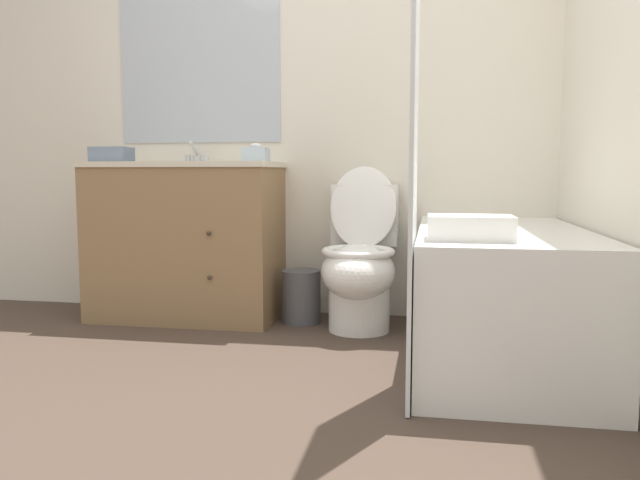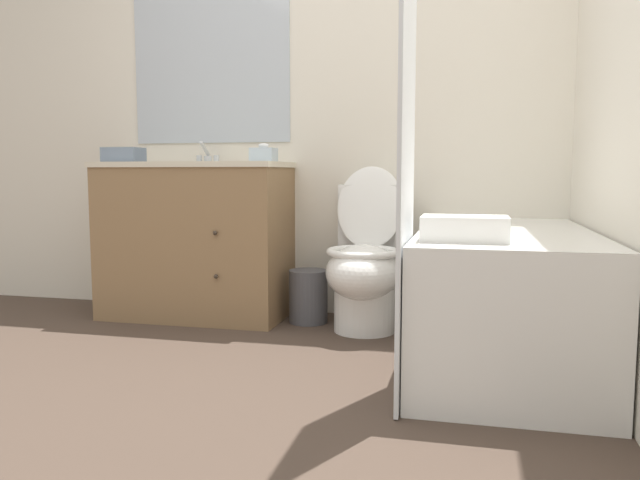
% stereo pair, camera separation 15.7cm
% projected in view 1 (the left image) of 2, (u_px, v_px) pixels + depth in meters
% --- Properties ---
extents(ground_plane, '(14.00, 14.00, 0.00)m').
position_uv_depth(ground_plane, '(244.00, 419.00, 2.10)').
color(ground_plane, '#47382D').
extents(wall_back, '(8.00, 0.06, 2.50)m').
position_uv_depth(wall_back, '(326.00, 98.00, 3.58)').
color(wall_back, silver).
rests_on(wall_back, ground_plane).
extents(wall_right, '(0.05, 2.62, 2.50)m').
position_uv_depth(wall_right, '(610.00, 67.00, 2.52)').
color(wall_right, silver).
rests_on(wall_right, ground_plane).
extents(vanity_cabinet, '(1.05, 0.55, 0.88)m').
position_uv_depth(vanity_cabinet, '(186.00, 239.00, 3.52)').
color(vanity_cabinet, olive).
rests_on(vanity_cabinet, ground_plane).
extents(sink_faucet, '(0.14, 0.12, 0.12)m').
position_uv_depth(sink_faucet, '(196.00, 157.00, 3.64)').
color(sink_faucet, silver).
rests_on(sink_faucet, vanity_cabinet).
extents(toilet, '(0.38, 0.65, 0.86)m').
position_uv_depth(toilet, '(360.00, 264.00, 3.27)').
color(toilet, white).
rests_on(toilet, ground_plane).
extents(bathtub, '(0.72, 1.50, 0.58)m').
position_uv_depth(bathtub, '(500.00, 293.00, 2.76)').
color(bathtub, white).
rests_on(bathtub, ground_plane).
extents(shower_curtain, '(0.01, 0.45, 1.93)m').
position_uv_depth(shower_curtain, '(414.00, 131.00, 2.21)').
color(shower_curtain, white).
rests_on(shower_curtain, ground_plane).
extents(wastebasket, '(0.21, 0.21, 0.29)m').
position_uv_depth(wastebasket, '(301.00, 296.00, 3.43)').
color(wastebasket, '#4C4C51').
rests_on(wastebasket, ground_plane).
extents(tissue_box, '(0.13, 0.12, 0.10)m').
position_uv_depth(tissue_box, '(256.00, 154.00, 3.37)').
color(tissue_box, silver).
rests_on(tissue_box, vanity_cabinet).
extents(hand_towel_folded, '(0.21, 0.15, 0.08)m').
position_uv_depth(hand_towel_folded, '(112.00, 155.00, 3.44)').
color(hand_towel_folded, slate).
rests_on(hand_towel_folded, vanity_cabinet).
extents(bath_towel_folded, '(0.30, 0.20, 0.09)m').
position_uv_depth(bath_towel_folded, '(470.00, 228.00, 2.26)').
color(bath_towel_folded, white).
rests_on(bath_towel_folded, bathtub).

